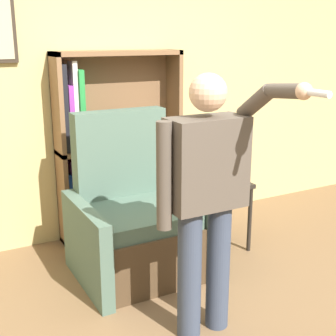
{
  "coord_description": "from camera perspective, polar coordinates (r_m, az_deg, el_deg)",
  "views": [
    {
      "loc": [
        -1.56,
        -2.07,
        1.86
      ],
      "look_at": [
        -0.12,
        0.62,
        0.99
      ],
      "focal_mm": 50.0,
      "sensor_mm": 36.0,
      "label": 1
    }
  ],
  "objects": [
    {
      "name": "side_table",
      "position": [
        4.17,
        5.86,
        -2.9
      ],
      "size": [
        0.49,
        0.49,
        0.62
      ],
      "color": "black",
      "rests_on": "ground_plane"
    },
    {
      "name": "person_standing",
      "position": [
        2.81,
        4.73,
        -2.78
      ],
      "size": [
        0.63,
        0.78,
        1.66
      ],
      "color": "#384256",
      "rests_on": "ground_plane"
    },
    {
      "name": "armchair",
      "position": [
        3.79,
        -4.02,
        -6.93
      ],
      "size": [
        0.97,
        0.88,
        1.28
      ],
      "color": "#4C3823",
      "rests_on": "ground_plane"
    },
    {
      "name": "table_lamp",
      "position": [
        4.07,
        6.01,
        2.0
      ],
      "size": [
        0.27,
        0.27,
        0.35
      ],
      "color": "#4C4233",
      "rests_on": "side_table"
    },
    {
      "name": "bookcase",
      "position": [
        4.33,
        -7.62,
        1.95
      ],
      "size": [
        1.17,
        0.28,
        1.73
      ],
      "color": "brown",
      "rests_on": "ground_plane"
    },
    {
      "name": "wall_back",
      "position": [
        4.4,
        -7.55,
        9.78
      ],
      "size": [
        8.0,
        0.11,
        2.8
      ],
      "color": "tan",
      "rests_on": "ground_plane"
    }
  ]
}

